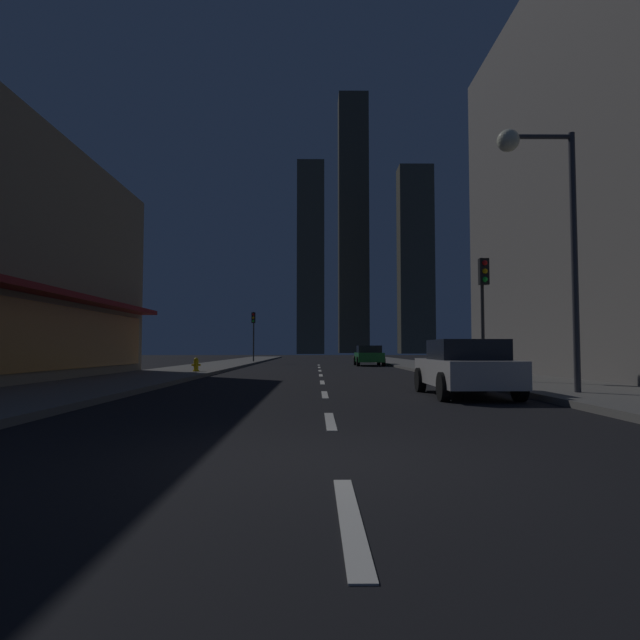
{
  "coord_description": "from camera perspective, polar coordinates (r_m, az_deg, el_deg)",
  "views": [
    {
      "loc": [
        -0.25,
        -5.94,
        1.22
      ],
      "look_at": [
        0.0,
        23.49,
        2.79
      ],
      "focal_mm": 30.39,
      "sensor_mm": 36.0,
      "label": 1
    }
  ],
  "objects": [
    {
      "name": "lane_marking_center",
      "position": [
        22.17,
        0.16,
        -6.18
      ],
      "size": [
        0.16,
        38.6,
        0.01
      ],
      "color": "silver",
      "rests_on": "ground"
    },
    {
      "name": "skyscraper_distant_tall",
      "position": [
        132.41,
        -0.98,
        6.49
      ],
      "size": [
        6.5,
        8.36,
        46.34
      ],
      "primitive_type": "cube",
      "color": "#4A4637",
      "rests_on": "ground"
    },
    {
      "name": "skyscraper_distant_short",
      "position": [
        142.78,
        10.03,
        6.27
      ],
      "size": [
        8.79,
        6.42,
        48.45
      ],
      "primitive_type": "cube",
      "color": "#4A4637",
      "rests_on": "ground"
    },
    {
      "name": "traffic_light_far_left",
      "position": [
        46.14,
        -7.02,
        -0.58
      ],
      "size": [
        0.32,
        0.48,
        4.2
      ],
      "color": "#2D2D2D",
      "rests_on": "sidewalk_left"
    },
    {
      "name": "street_lamp_right",
      "position": [
        14.94,
        22.18,
        12.11
      ],
      "size": [
        1.96,
        0.56,
        6.58
      ],
      "color": "#38383D",
      "rests_on": "sidewalk_right"
    },
    {
      "name": "car_parked_near",
      "position": [
        14.42,
        15.04,
        -4.84
      ],
      "size": [
        1.98,
        4.24,
        1.45
      ],
      "color": "silver",
      "rests_on": "ground"
    },
    {
      "name": "skyscraper_distant_mid",
      "position": [
        163.6,
        3.51,
        10.1
      ],
      "size": [
        8.73,
        8.61,
        76.89
      ],
      "primitive_type": "cube",
      "color": "#3F3B2F",
      "rests_on": "ground"
    },
    {
      "name": "car_parked_far",
      "position": [
        39.18,
        5.17,
        -3.74
      ],
      "size": [
        1.98,
        4.24,
        1.45
      ],
      "color": "#1E722D",
      "rests_on": "ground"
    },
    {
      "name": "fire_hydrant_far_left",
      "position": [
        26.34,
        -12.92,
        -4.63
      ],
      "size": [
        0.42,
        0.3,
        0.65
      ],
      "color": "gold",
      "rests_on": "sidewalk_left"
    },
    {
      "name": "sidewalk_right",
      "position": [
        38.64,
        10.36,
        -4.7
      ],
      "size": [
        4.0,
        76.0,
        0.15
      ],
      "primitive_type": "cube",
      "color": "#605E59",
      "rests_on": "ground"
    },
    {
      "name": "sidewalk_left",
      "position": [
        38.55,
        -10.6,
        -4.7
      ],
      "size": [
        4.0,
        76.0,
        0.15
      ],
      "primitive_type": "cube",
      "color": "#605E59",
      "rests_on": "ground"
    },
    {
      "name": "ground_plane",
      "position": [
        37.96,
        -0.11,
        -4.97
      ],
      "size": [
        78.0,
        136.0,
        0.1
      ],
      "primitive_type": "cube",
      "color": "black"
    },
    {
      "name": "traffic_light_near_right",
      "position": [
        19.34,
        16.83,
        2.94
      ],
      "size": [
        0.32,
        0.48,
        4.2
      ],
      "color": "#2D2D2D",
      "rests_on": "sidewalk_right"
    }
  ]
}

